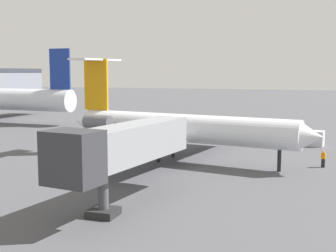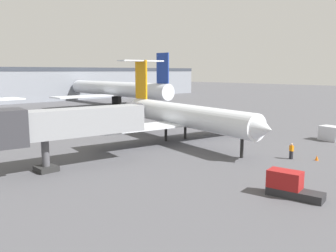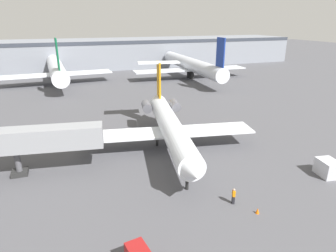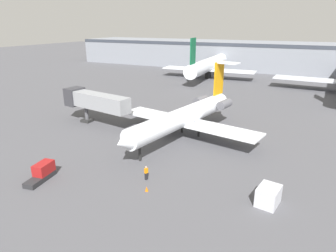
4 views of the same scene
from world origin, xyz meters
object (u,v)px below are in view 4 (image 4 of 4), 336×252
at_px(ground_crew_marshaller, 146,173).
at_px(cargo_container_uld, 268,196).
at_px(baggage_tug_lead, 42,173).
at_px(regional_jet, 186,115).
at_px(traffic_cone_near, 147,189).
at_px(jet_bridge, 92,101).
at_px(parked_airliner_west_end, 208,65).

distance_m(ground_crew_marshaller, cargo_container_uld, 13.43).
xyz_separation_m(baggage_tug_lead, cargo_container_uld, (24.22, 6.31, 0.12)).
bearing_deg(baggage_tug_lead, ground_crew_marshaller, 25.75).
relative_size(regional_jet, cargo_container_uld, 10.02).
bearing_deg(traffic_cone_near, regional_jet, 98.67).
height_order(jet_bridge, ground_crew_marshaller, jet_bridge).
xyz_separation_m(jet_bridge, baggage_tug_lead, (7.83, -18.66, -3.43)).
height_order(baggage_tug_lead, traffic_cone_near, baggage_tug_lead).
bearing_deg(parked_airliner_west_end, jet_bridge, -93.18).
xyz_separation_m(cargo_container_uld, traffic_cone_near, (-12.08, -3.25, -0.69)).
bearing_deg(ground_crew_marshaller, baggage_tug_lead, -154.25).
bearing_deg(baggage_tug_lead, cargo_container_uld, 14.59).
xyz_separation_m(ground_crew_marshaller, parked_airliner_west_end, (-15.69, 67.14, 3.48)).
bearing_deg(ground_crew_marshaller, traffic_cone_near, -59.01).
relative_size(baggage_tug_lead, cargo_container_uld, 1.47).
distance_m(jet_bridge, ground_crew_marshaller, 23.25).
xyz_separation_m(jet_bridge, parked_airliner_west_end, (2.99, 53.70, 0.07)).
relative_size(ground_crew_marshaller, cargo_container_uld, 0.60).
height_order(ground_crew_marshaller, cargo_container_uld, cargo_container_uld).
distance_m(regional_jet, ground_crew_marshaller, 15.08).
bearing_deg(jet_bridge, regional_jet, 4.41).
bearing_deg(traffic_cone_near, cargo_container_uld, 15.07).
bearing_deg(cargo_container_uld, regional_jet, 136.94).
height_order(ground_crew_marshaller, traffic_cone_near, ground_crew_marshaller).
bearing_deg(regional_jet, baggage_tug_lead, -115.55).
distance_m(regional_jet, baggage_tug_lead, 22.34).
xyz_separation_m(regional_jet, cargo_container_uld, (14.66, -13.70, -2.63)).
distance_m(jet_bridge, baggage_tug_lead, 20.53).
distance_m(traffic_cone_near, parked_airliner_west_end, 71.48).
height_order(regional_jet, ground_crew_marshaller, regional_jet).
xyz_separation_m(jet_bridge, cargo_container_uld, (32.05, -12.36, -3.31)).
height_order(jet_bridge, cargo_container_uld, jet_bridge).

